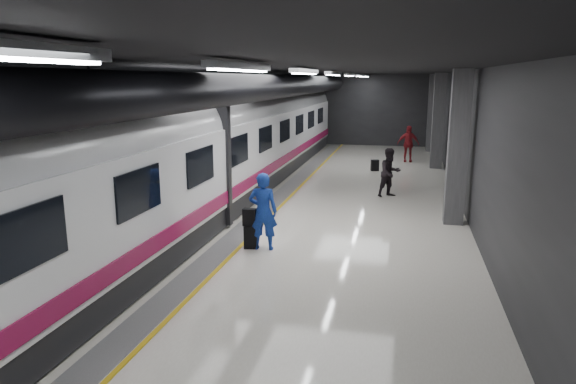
# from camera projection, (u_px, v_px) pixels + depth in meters

# --- Properties ---
(ground) EXTENTS (40.00, 40.00, 0.00)m
(ground) POSITION_uv_depth(u_px,v_px,m) (290.00, 232.00, 14.46)
(ground) COLOR silver
(ground) RESTS_ON ground
(platform_hall) EXTENTS (10.02, 40.02, 4.51)m
(platform_hall) POSITION_uv_depth(u_px,v_px,m) (287.00, 103.00, 14.66)
(platform_hall) COLOR black
(platform_hall) RESTS_ON ground
(train) EXTENTS (3.05, 38.00, 4.05)m
(train) POSITION_uv_depth(u_px,v_px,m) (180.00, 155.00, 14.71)
(train) COLOR black
(train) RESTS_ON ground
(traveler_main) EXTENTS (0.76, 0.55, 1.97)m
(traveler_main) POSITION_uv_depth(u_px,v_px,m) (263.00, 211.00, 12.79)
(traveler_main) COLOR #1933C0
(traveler_main) RESTS_ON ground
(suitcase_main) EXTENTS (0.40, 0.30, 0.59)m
(suitcase_main) POSITION_uv_depth(u_px,v_px,m) (251.00, 237.00, 13.01)
(suitcase_main) COLOR black
(suitcase_main) RESTS_ON ground
(shoulder_bag) EXTENTS (0.34, 0.19, 0.44)m
(shoulder_bag) POSITION_uv_depth(u_px,v_px,m) (250.00, 217.00, 12.90)
(shoulder_bag) COLOR black
(shoulder_bag) RESTS_ON suitcase_main
(traveler_far_a) EXTENTS (1.10, 1.05, 1.78)m
(traveler_far_a) POSITION_uv_depth(u_px,v_px,m) (390.00, 173.00, 18.60)
(traveler_far_a) COLOR black
(traveler_far_a) RESTS_ON ground
(traveler_far_b) EXTENTS (1.13, 0.53, 1.87)m
(traveler_far_b) POSITION_uv_depth(u_px,v_px,m) (408.00, 144.00, 26.48)
(traveler_far_b) COLOR maroon
(traveler_far_b) RESTS_ON ground
(suitcase_far) EXTENTS (0.41, 0.33, 0.52)m
(suitcase_far) POSITION_uv_depth(u_px,v_px,m) (375.00, 165.00, 23.98)
(suitcase_far) COLOR black
(suitcase_far) RESTS_ON ground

